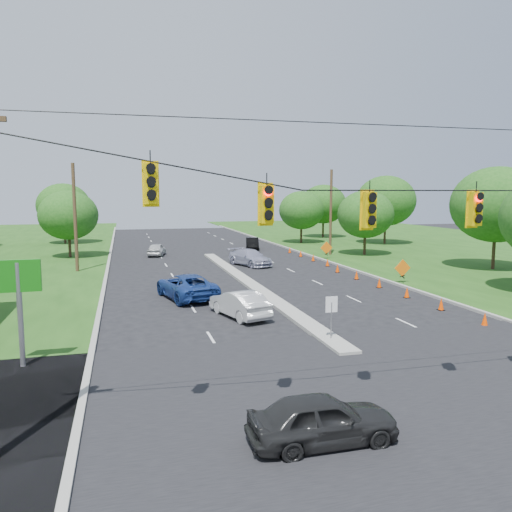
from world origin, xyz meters
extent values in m
plane|color=black|center=(0.00, 0.00, 0.00)|extent=(160.00, 160.00, 0.00)
cube|color=black|center=(0.00, 0.00, 0.00)|extent=(160.00, 14.00, 0.02)
cube|color=gray|center=(-10.10, 30.00, 0.00)|extent=(0.25, 110.00, 0.16)
cube|color=gray|center=(10.10, 30.00, 0.00)|extent=(0.25, 110.00, 0.16)
cube|color=gray|center=(0.00, 21.00, 0.00)|extent=(1.00, 34.00, 0.18)
cylinder|color=gray|center=(0.00, 6.00, 0.90)|extent=(0.06, 0.06, 1.80)
cube|color=white|center=(0.00, 6.00, 1.70)|extent=(0.55, 0.04, 0.70)
cylinder|color=black|center=(0.00, -1.00, 7.00)|extent=(24.00, 0.04, 0.04)
cube|color=yellow|center=(-8.00, -1.00, 6.75)|extent=(0.34, 0.24, 1.00)
cube|color=yellow|center=(-5.00, -1.00, 6.22)|extent=(0.34, 0.24, 1.00)
cube|color=yellow|center=(-2.00, -1.00, 6.05)|extent=(0.34, 0.24, 1.00)
cube|color=yellow|center=(1.50, -1.00, 6.05)|extent=(0.34, 0.24, 1.00)
cylinder|color=#422D1C|center=(-12.50, 30.00, 4.50)|extent=(0.28, 0.28, 9.00)
cylinder|color=#422D1C|center=(12.50, 35.00, 4.50)|extent=(0.28, 0.28, 9.00)
cylinder|color=gray|center=(-12.50, 6.00, 2.00)|extent=(0.20, 0.20, 4.00)
cube|color=#126D10|center=(-12.50, 6.00, 3.50)|extent=(1.60, 0.15, 1.20)
cone|color=#F74100|center=(8.41, 6.50, 0.35)|extent=(0.32, 0.32, 0.70)
cone|color=#F74100|center=(8.41, 10.00, 0.35)|extent=(0.32, 0.32, 0.70)
cone|color=#F74100|center=(8.41, 13.50, 0.35)|extent=(0.32, 0.32, 0.70)
cone|color=#F74100|center=(8.41, 17.00, 0.35)|extent=(0.32, 0.32, 0.70)
cone|color=#F74100|center=(8.41, 20.50, 0.35)|extent=(0.32, 0.32, 0.70)
cone|color=#F74100|center=(8.41, 24.00, 0.35)|extent=(0.32, 0.32, 0.70)
cone|color=#F74100|center=(9.01, 27.50, 0.35)|extent=(0.32, 0.32, 0.70)
cone|color=#F74100|center=(9.01, 31.00, 0.35)|extent=(0.32, 0.32, 0.70)
cone|color=#F74100|center=(9.01, 34.50, 0.35)|extent=(0.32, 0.32, 0.70)
cone|color=#F74100|center=(9.01, 38.00, 0.35)|extent=(0.32, 0.32, 0.70)
cube|color=black|center=(10.80, 18.00, 0.55)|extent=(0.06, 0.58, 0.26)
cube|color=black|center=(10.80, 18.00, 0.55)|extent=(0.06, 0.58, 0.26)
cube|color=orange|center=(10.80, 18.00, 1.15)|extent=(1.27, 0.05, 1.27)
cube|color=black|center=(10.80, 32.00, 0.55)|extent=(0.06, 0.58, 0.26)
cube|color=black|center=(10.80, 32.00, 0.55)|extent=(0.06, 0.58, 0.26)
cube|color=orange|center=(10.80, 32.00, 1.15)|extent=(1.27, 0.05, 1.27)
cylinder|color=black|center=(-14.00, 40.00, 1.26)|extent=(0.28, 0.28, 2.52)
ellipsoid|color=#194C14|center=(-14.00, 40.00, 4.34)|extent=(5.88, 5.88, 5.04)
cylinder|color=black|center=(-16.00, 55.00, 1.44)|extent=(0.28, 0.28, 2.88)
ellipsoid|color=#194C14|center=(-16.00, 55.00, 4.96)|extent=(6.72, 6.72, 5.76)
cylinder|color=black|center=(22.00, 22.00, 1.62)|extent=(0.28, 0.28, 3.24)
ellipsoid|color=#194C14|center=(22.00, 22.00, 5.58)|extent=(7.56, 7.56, 6.48)
cylinder|color=black|center=(16.00, 34.00, 1.26)|extent=(0.28, 0.28, 2.52)
ellipsoid|color=#194C14|center=(16.00, 34.00, 4.34)|extent=(5.88, 5.88, 5.04)
cylinder|color=black|center=(24.00, 44.00, 1.62)|extent=(0.28, 0.28, 3.24)
ellipsoid|color=#194C14|center=(24.00, 44.00, 5.58)|extent=(7.56, 7.56, 6.48)
cylinder|color=black|center=(20.00, 55.00, 1.44)|extent=(0.28, 0.28, 2.88)
ellipsoid|color=#194C14|center=(20.00, 55.00, 4.96)|extent=(6.72, 6.72, 5.76)
cylinder|color=black|center=(14.00, 48.00, 1.26)|extent=(0.28, 0.28, 2.52)
ellipsoid|color=#194C14|center=(14.00, 48.00, 4.34)|extent=(5.88, 5.88, 5.04)
imported|color=black|center=(-3.84, -2.28, 0.67)|extent=(3.96, 1.60, 1.35)
imported|color=#BBBBBB|center=(-2.87, 11.46, 0.71)|extent=(2.66, 4.59, 1.43)
imported|color=navy|center=(-4.99, 16.92, 0.78)|extent=(3.77, 6.04, 1.56)
imported|color=#9091AA|center=(2.38, 29.76, 0.73)|extent=(3.66, 5.44, 1.46)
imported|color=#B9B9B9|center=(-5.35, 39.29, 0.67)|extent=(2.40, 4.17, 1.34)
imported|color=black|center=(5.91, 42.53, 0.68)|extent=(2.36, 4.38, 1.37)
camera|label=1|loc=(-8.71, -13.76, 6.51)|focal=35.00mm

